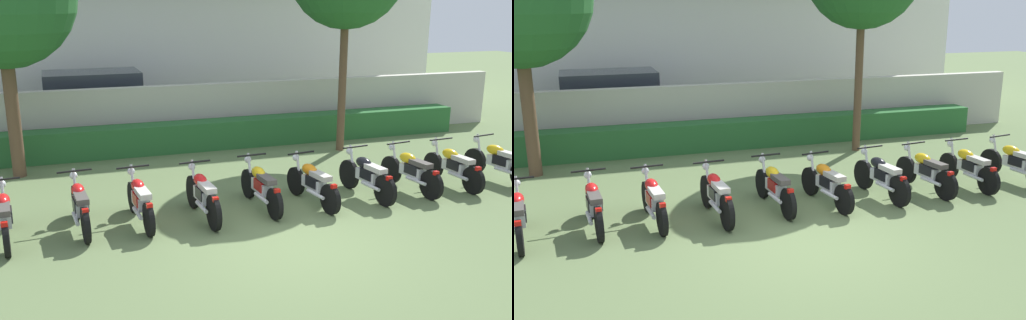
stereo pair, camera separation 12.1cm
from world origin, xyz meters
The scene contains 14 objects.
ground centered at (0.00, 0.00, 0.00)m, with size 60.00×60.00×0.00m, color #607547.
compound_wall centered at (0.00, 7.24, 0.83)m, with size 19.20×0.30×1.65m, color #BCB7A8.
hedge_row centered at (0.00, 6.54, 0.38)m, with size 15.36×0.70×0.75m, color #28602D.
parked_car centered at (-2.44, 9.14, 0.94)m, with size 4.54×2.14×1.89m.
motorcycle_in_row_1 centered at (-4.49, 1.54, 0.44)m, with size 0.60×1.89×0.95m.
motorcycle_in_row_2 centered at (-3.30, 1.66, 0.45)m, with size 0.60×1.85×0.96m.
motorcycle_in_row_3 centered at (-2.27, 1.63, 0.44)m, with size 0.60×1.85×0.95m.
motorcycle_in_row_4 centered at (-1.16, 1.51, 0.46)m, with size 0.60×1.88×0.97m.
motorcycle_in_row_5 centered at (0.03, 1.69, 0.44)m, with size 0.60×1.90×0.95m.
motorcycle_in_row_6 centered at (1.06, 1.58, 0.44)m, with size 0.60×1.83×0.95m.
motorcycle_in_row_7 centered at (2.27, 1.62, 0.45)m, with size 0.60×1.84×0.97m.
motorcycle_in_row_8 centered at (3.33, 1.66, 0.45)m, with size 0.60×1.83×0.96m.
motorcycle_in_row_9 centered at (4.40, 1.69, 0.44)m, with size 0.60×1.83×0.95m.
motorcycle_in_row_10 centered at (5.58, 1.67, 0.44)m, with size 0.60×1.87×0.95m.
Camera 2 is at (-3.27, -8.17, 3.85)m, focal length 40.19 mm.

